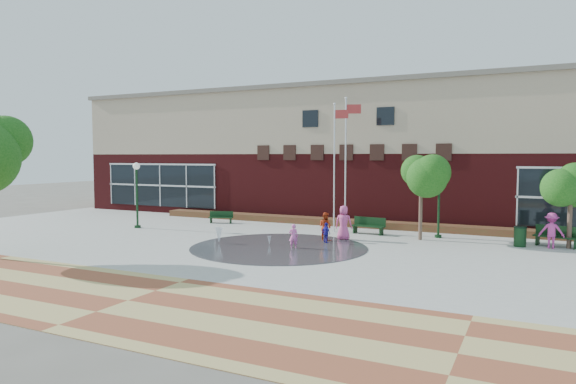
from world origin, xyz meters
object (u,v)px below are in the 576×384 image
at_px(flagpole_right, 346,155).
at_px(trash_can, 520,237).
at_px(bench_left, 221,219).
at_px(child_splash, 293,236).
at_px(flagpole_left, 335,161).

bearing_deg(flagpole_right, trash_can, -33.21).
bearing_deg(bench_left, child_splash, -57.20).
relative_size(bench_left, child_splash, 1.37).
bearing_deg(flagpole_right, bench_left, 171.50).
height_order(flagpole_right, child_splash, flagpole_right).
relative_size(flagpole_left, child_splash, 6.28).
distance_m(trash_can, child_splash, 10.89).
height_order(bench_left, child_splash, child_splash).
bearing_deg(flagpole_left, flagpole_right, 80.92).
bearing_deg(bench_left, flagpole_left, -22.18).
bearing_deg(trash_can, bench_left, 176.72).
xyz_separation_m(flagpole_left, trash_can, (9.75, -0.70, -3.60)).
height_order(flagpole_left, flagpole_right, flagpole_right).
bearing_deg(flagpole_right, child_splash, -108.02).
bearing_deg(child_splash, flagpole_right, -113.51).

